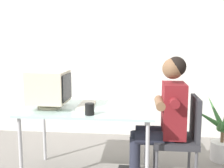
# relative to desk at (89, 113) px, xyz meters

# --- Properties ---
(wall_back) EXTENTS (8.00, 0.10, 3.00)m
(wall_back) POSITION_rel_desk_xyz_m (0.30, 1.40, 0.82)
(wall_back) COLOR silver
(wall_back) RESTS_ON ground_plane
(desk) EXTENTS (1.32, 0.78, 0.74)m
(desk) POSITION_rel_desk_xyz_m (0.00, 0.00, 0.00)
(desk) COLOR #B7B7BC
(desk) RESTS_ON ground_plane
(crt_monitor) EXTENTS (0.38, 0.39, 0.38)m
(crt_monitor) POSITION_rel_desk_xyz_m (-0.39, -0.05, 0.27)
(crt_monitor) COLOR beige
(crt_monitor) RESTS_ON desk
(keyboard) EXTENTS (0.17, 0.43, 0.03)m
(keyboard) POSITION_rel_desk_xyz_m (-0.03, 0.02, 0.08)
(keyboard) COLOR beige
(keyboard) RESTS_ON desk
(office_chair) EXTENTS (0.44, 0.44, 0.87)m
(office_chair) POSITION_rel_desk_xyz_m (0.95, 0.02, -0.20)
(office_chair) COLOR #4C4C51
(office_chair) RESTS_ON ground_plane
(person_seated) EXTENTS (0.67, 0.55, 1.27)m
(person_seated) POSITION_rel_desk_xyz_m (0.77, 0.02, 0.01)
(person_seated) COLOR maroon
(person_seated) RESTS_ON ground_plane
(potted_plant) EXTENTS (0.76, 0.72, 0.77)m
(potted_plant) POSITION_rel_desk_xyz_m (1.51, 0.53, -0.34)
(potted_plant) COLOR silver
(potted_plant) RESTS_ON ground_plane
(desk_mug) EXTENTS (0.09, 0.10, 0.11)m
(desk_mug) POSITION_rel_desk_xyz_m (0.06, -0.28, 0.11)
(desk_mug) COLOR black
(desk_mug) RESTS_ON desk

